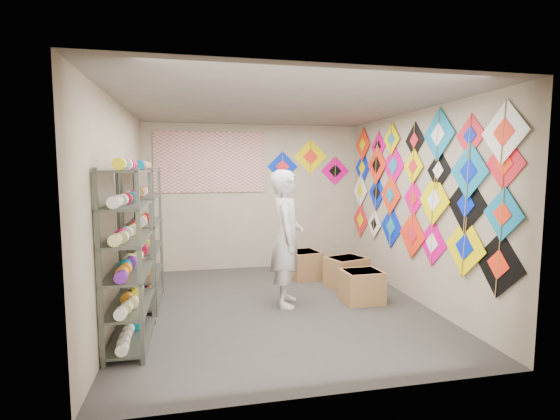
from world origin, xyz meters
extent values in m
plane|color=#35322E|center=(0.00, 0.00, 0.00)|extent=(4.50, 4.50, 0.00)
plane|color=tan|center=(0.00, 2.25, 1.35)|extent=(4.00, 0.00, 4.00)
plane|color=tan|center=(0.00, -2.25, 1.35)|extent=(4.00, 0.00, 4.00)
plane|color=tan|center=(-2.00, 0.00, 1.35)|extent=(0.00, 4.50, 4.50)
plane|color=tan|center=(2.00, 0.00, 1.35)|extent=(0.00, 4.50, 4.50)
plane|color=gray|center=(0.00, 0.00, 2.70)|extent=(4.50, 4.50, 0.00)
cube|color=#4C5147|center=(-1.78, -0.85, 0.95)|extent=(0.40, 1.10, 1.90)
cube|color=#4C5147|center=(-1.78, 0.45, 0.95)|extent=(0.40, 1.10, 1.90)
cylinder|color=#E90F60|center=(-1.78, -1.33, 1.04)|extent=(0.12, 0.10, 0.12)
cylinder|color=orange|center=(-1.78, -1.14, 1.04)|extent=(0.12, 0.10, 0.12)
cylinder|color=yellow|center=(-1.78, -0.95, 1.04)|extent=(0.12, 0.10, 0.12)
cylinder|color=silver|center=(-1.78, -0.75, 1.04)|extent=(0.12, 0.10, 0.12)
cylinder|color=red|center=(-1.78, -0.56, 1.04)|extent=(0.12, 0.10, 0.12)
cylinder|color=#651E9C|center=(-1.78, -0.37, 1.04)|extent=(0.12, 0.10, 0.12)
cylinder|color=#DFDA85|center=(-1.78, -0.03, 1.04)|extent=(0.12, 0.10, 0.12)
cylinder|color=#02789A|center=(-1.78, 0.16, 1.04)|extent=(0.12, 0.10, 0.12)
cylinder|color=#E90F60|center=(-1.78, 0.35, 1.04)|extent=(0.12, 0.10, 0.12)
cylinder|color=orange|center=(-1.78, 0.55, 1.04)|extent=(0.12, 0.10, 0.12)
cylinder|color=yellow|center=(-1.78, 0.74, 1.04)|extent=(0.12, 0.10, 0.12)
cylinder|color=silver|center=(-1.78, 0.93, 1.04)|extent=(0.12, 0.10, 0.12)
cube|color=black|center=(1.99, -1.75, 0.90)|extent=(0.03, 0.71, 0.71)
cube|color=#EEDB00|center=(1.97, -1.23, 0.99)|extent=(0.04, 0.72, 0.72)
cube|color=#DF007A|center=(1.99, -0.55, 0.91)|extent=(0.01, 0.62, 0.62)
cube|color=#FF2E12|center=(1.97, -0.05, 0.93)|extent=(0.02, 0.69, 0.69)
cube|color=#0322CA|center=(1.99, 0.62, 0.96)|extent=(0.02, 0.70, 0.70)
cube|color=white|center=(1.97, 1.21, 0.93)|extent=(0.03, 0.52, 0.52)
cube|color=red|center=(1.99, 1.85, 0.91)|extent=(0.01, 0.68, 0.68)
cube|color=#1076A7|center=(1.97, -1.79, 1.43)|extent=(0.02, 0.57, 0.57)
cube|color=black|center=(1.99, -1.20, 1.48)|extent=(0.03, 0.71, 0.71)
cube|color=#EEDB00|center=(1.97, -0.57, 1.48)|extent=(0.04, 0.68, 0.68)
cube|color=#DF007A|center=(1.99, -0.03, 1.46)|extent=(0.01, 0.53, 0.53)
cube|color=#FF2E12|center=(1.97, 0.64, 1.47)|extent=(0.01, 0.65, 0.65)
cube|color=#0322CA|center=(1.99, 1.18, 1.47)|extent=(0.04, 0.62, 0.62)
cube|color=white|center=(1.97, 1.85, 1.47)|extent=(0.02, 0.62, 0.62)
cube|color=red|center=(1.99, -1.76, 1.94)|extent=(0.02, 0.56, 0.56)
cube|color=#1076A7|center=(1.97, -1.24, 1.86)|extent=(0.03, 0.66, 0.66)
cube|color=black|center=(1.99, -0.62, 1.87)|extent=(0.03, 0.52, 0.52)
cube|color=#EEDB00|center=(1.97, -0.03, 1.92)|extent=(0.03, 0.52, 0.52)
cube|color=#DF007A|center=(1.99, 0.60, 1.93)|extent=(0.02, 0.68, 0.68)
cube|color=#FF2E12|center=(1.97, 1.17, 1.95)|extent=(0.03, 0.70, 0.70)
cube|color=#0322CA|center=(1.99, 1.81, 1.90)|extent=(0.03, 0.65, 0.65)
cube|color=white|center=(1.97, -1.75, 2.25)|extent=(0.03, 0.66, 0.66)
cube|color=red|center=(1.99, -1.21, 2.26)|extent=(0.02, 0.50, 0.50)
cube|color=#1076A7|center=(1.97, -0.61, 2.32)|extent=(0.03, 0.68, 0.68)
cube|color=black|center=(1.99, -0.01, 2.29)|extent=(0.01, 0.52, 0.52)
cube|color=#EEDB00|center=(1.97, 0.65, 2.35)|extent=(0.02, 0.52, 0.52)
cube|color=#DF007A|center=(1.99, 1.17, 2.26)|extent=(0.03, 0.54, 0.54)
cube|color=#FF2E12|center=(1.97, 1.78, 2.33)|extent=(0.03, 0.63, 0.63)
cube|color=#0322CA|center=(0.55, 2.24, 1.92)|extent=(0.58, 0.02, 0.58)
cube|color=#EEDB00|center=(1.10, 2.24, 2.11)|extent=(0.66, 0.02, 0.66)
cube|color=#DF007A|center=(1.60, 2.24, 1.84)|extent=(0.57, 0.02, 0.57)
cube|color=#8649A0|center=(-0.80, 2.23, 2.00)|extent=(2.00, 0.01, 1.10)
imported|color=beige|center=(0.14, 0.04, 0.94)|extent=(0.89, 0.76, 1.87)
cube|color=#9B7044|center=(1.20, -0.08, 0.23)|extent=(0.56, 0.48, 0.45)
cube|color=#9B7044|center=(1.26, 0.67, 0.24)|extent=(0.70, 0.63, 0.48)
cube|color=#9B7044|center=(0.74, 1.32, 0.23)|extent=(0.58, 0.62, 0.47)
camera|label=1|loc=(-1.06, -5.31, 1.89)|focal=26.00mm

